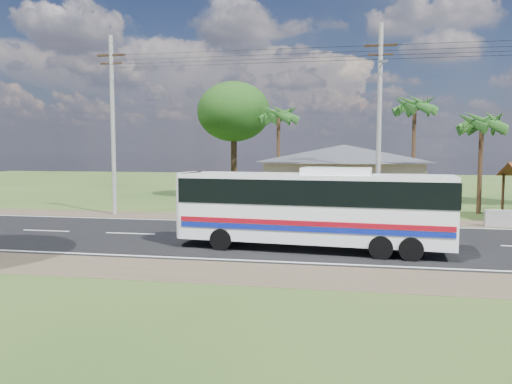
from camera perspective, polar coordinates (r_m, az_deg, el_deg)
ground at (r=22.79m, az=6.97°, el=-5.48°), size 120.00×120.00×0.00m
road at (r=22.78m, az=6.97°, el=-5.45°), size 120.00×16.00×0.03m
house at (r=35.40m, az=9.94°, el=2.52°), size 12.40×10.00×5.00m
utility_poles at (r=28.93m, az=13.24°, el=8.12°), size 32.80×2.22×11.00m
palm_near at (r=34.39m, az=24.41°, el=7.19°), size 2.80×2.80×6.70m
palm_mid at (r=38.27m, az=17.69°, el=9.31°), size 2.80×2.80×8.20m
palm_far at (r=38.82m, az=2.59°, el=8.76°), size 2.80×2.80×7.70m
tree_behind_house at (r=41.54m, az=-2.56°, el=9.12°), size 6.00×6.00×9.61m
coach_bus at (r=20.27m, az=6.61°, el=-1.27°), size 11.00×3.22×3.37m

